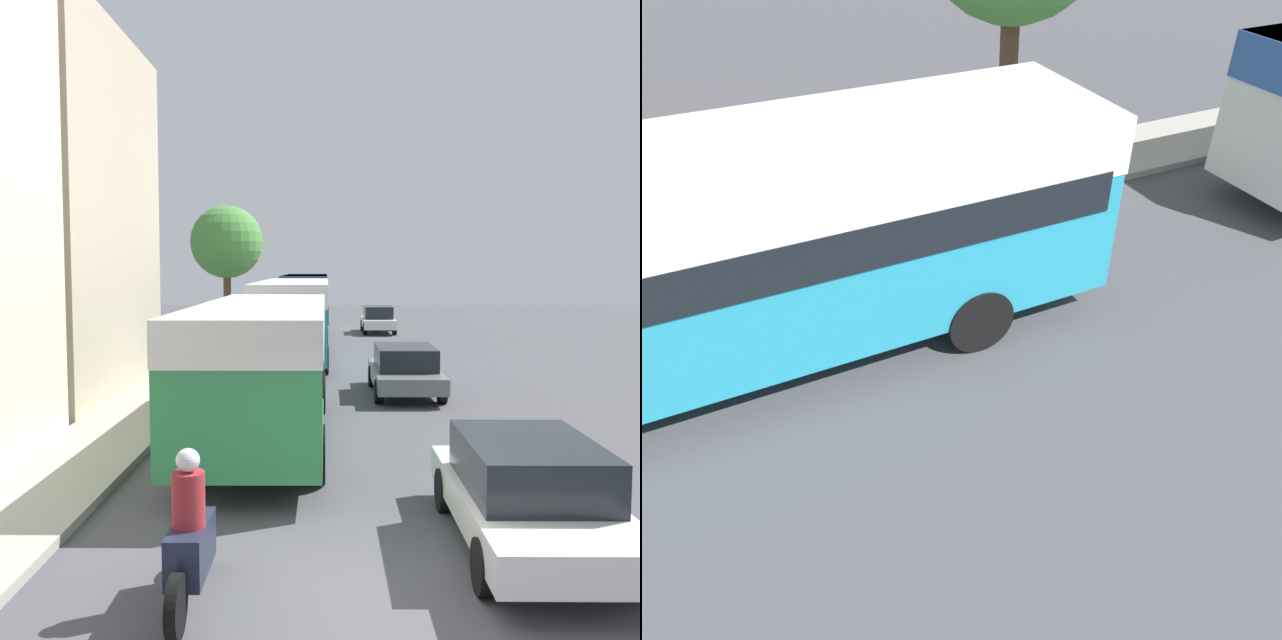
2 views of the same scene
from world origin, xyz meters
TOP-DOWN VIEW (x-y plane):
  - bus_following at (-1.72, 19.78)m, footprint 2.62×11.22m

SIDE VIEW (x-z plane):
  - bus_following at x=-1.72m, z-range 0.46..3.57m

